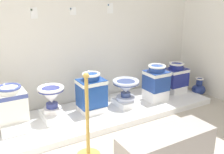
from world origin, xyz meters
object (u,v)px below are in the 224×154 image
Objects in this scene: antique_toilet_broad_patterned at (11,103)px; info_placard_third at (73,11)px; antique_toilet_rightmost at (126,87)px; museum_bench at (166,150)px; plinth_block_rightmost at (126,102)px; antique_toilet_tall_cobalt at (51,96)px; plinth_block_squat_floral at (155,95)px; plinth_block_broad_patterned at (13,125)px; info_placard_second at (34,13)px; plinth_block_leftmost at (175,88)px; plinth_block_tall_cobalt at (53,116)px; decorative_vase_spare at (199,89)px; antique_toilet_leftmost at (176,74)px; antique_toilet_squat_floral at (156,77)px; antique_toilet_pale_glazed at (91,90)px; plinth_block_pale_glazed at (92,108)px; stanchion_post_near_left at (88,134)px; info_placard_fourth at (110,8)px.

antique_toilet_broad_patterned is 4.04× the size of info_placard_third.
antique_toilet_rightmost is 1.47m from museum_bench.
museum_bench is (-0.42, -1.39, 0.07)m from plinth_block_rightmost.
plinth_block_squat_floral is at bearing -5.02° from antique_toilet_tall_cobalt.
plinth_block_broad_patterned is at bearing -176.34° from antique_toilet_tall_cobalt.
info_placard_second is (-1.15, 0.53, 1.10)m from antique_toilet_rightmost.
plinth_block_leftmost is (1.07, 0.06, 0.01)m from plinth_block_rightmost.
decorative_vase_spare is (2.57, -0.23, -0.01)m from plinth_block_tall_cobalt.
info_placard_third is (1.05, 0.48, 1.33)m from plinth_block_broad_patterned.
museum_bench is (-1.49, -1.45, 0.05)m from plinth_block_leftmost.
antique_toilet_leftmost is at bearing 3.00° from antique_toilet_rightmost.
antique_toilet_rightmost reaches higher than plinth_block_squat_floral.
antique_toilet_squat_floral is (1.66, -0.15, 0.03)m from antique_toilet_tall_cobalt.
antique_toilet_pale_glazed is at bearing -179.75° from plinth_block_leftmost.
plinth_block_pale_glazed is (1.09, 0.00, -0.02)m from plinth_block_broad_patterned.
antique_toilet_tall_cobalt is 0.65m from plinth_block_pale_glazed.
plinth_block_rightmost is 3.31× the size of info_placard_third.
plinth_block_tall_cobalt is at bearing 0.00° from antique_toilet_tall_cobalt.
decorative_vase_spare is at bearing -5.78° from plinth_block_pale_glazed.
stanchion_post_near_left reaches higher than plinth_block_tall_cobalt.
plinth_block_rightmost is 2.28× the size of info_placard_fourth.
plinth_block_squat_floral is 1.73m from stanchion_post_near_left.
museum_bench is (0.17, -1.93, -1.29)m from info_placard_third.
info_placard_fourth reaches higher than stanchion_post_near_left.
antique_toilet_leftmost is (1.63, 0.01, -0.02)m from antique_toilet_pale_glazed.
plinth_block_tall_cobalt is (0.52, 0.03, -0.02)m from plinth_block_broad_patterned.
antique_toilet_squat_floral is 1.32× the size of plinth_block_leftmost.
antique_toilet_broad_patterned is 1.68m from plinth_block_rightmost.
plinth_block_tall_cobalt is 1.70m from antique_toilet_squat_floral.
stanchion_post_near_left reaches higher than antique_toilet_pale_glazed.
plinth_block_tall_cobalt is 0.64m from antique_toilet_pale_glazed.
info_placard_second reaches higher than info_placard_third.
info_placard_second is at bearing 167.92° from plinth_block_leftmost.
stanchion_post_near_left reaches higher than plinth_block_leftmost.
plinth_block_broad_patterned is at bearing 178.37° from antique_toilet_rightmost.
decorative_vase_spare is at bearing -3.70° from plinth_block_broad_patterned.
plinth_block_rightmost is at bearing -1.63° from antique_toilet_broad_patterned.
info_placard_fourth reaches higher than antique_toilet_leftmost.
antique_toilet_tall_cobalt is 1.14m from info_placard_second.
info_placard_third is at bearing 24.69° from plinth_block_broad_patterned.
plinth_block_tall_cobalt is 1.26× the size of plinth_block_leftmost.
antique_toilet_tall_cobalt is 1.67m from antique_toilet_squat_floral.
antique_toilet_broad_patterned reaches higher than plinth_block_leftmost.
info_placard_third is 0.63m from info_placard_fourth.
plinth_block_broad_patterned is at bearing -176.34° from plinth_block_tall_cobalt.
antique_toilet_leftmost reaches higher than plinth_block_tall_cobalt.
plinth_block_leftmost is (1.07, 0.06, -0.24)m from antique_toilet_rightmost.
plinth_block_leftmost is at bearing -12.08° from info_placard_second.
antique_toilet_broad_patterned is at bearing -176.34° from antique_toilet_tall_cobalt.
plinth_block_pale_glazed is 0.56m from plinth_block_rightmost.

